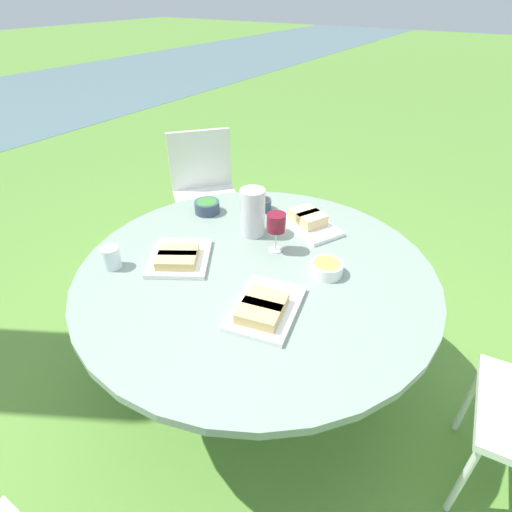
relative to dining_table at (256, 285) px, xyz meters
name	(u,v)px	position (x,y,z in m)	size (l,w,h in m)	color
ground_plane	(256,382)	(0.00, 0.00, -0.65)	(40.00, 40.00, 0.00)	#5B8C38
dining_table	(256,285)	(0.00, 0.00, 0.00)	(1.49, 1.49, 0.74)	#4C4C51
chair_near_right	(204,186)	(0.88, 1.02, -0.13)	(0.61, 0.61, 0.89)	silver
water_pitcher	(253,212)	(0.23, 0.17, 0.20)	(0.12, 0.12, 0.22)	silver
wine_glass	(277,224)	(0.16, 0.00, 0.23)	(0.08, 0.08, 0.18)	silver
platter_bread_main	(264,308)	(-0.22, -0.18, 0.12)	(0.36, 0.29, 0.06)	white
platter_charcuterie	(309,221)	(0.43, -0.03, 0.12)	(0.29, 0.34, 0.07)	white
platter_sandwich_side	(179,257)	(-0.14, 0.30, 0.11)	(0.37, 0.36, 0.06)	white
bowl_fries	(327,268)	(0.12, -0.26, 0.12)	(0.13, 0.13, 0.05)	white
bowl_salad	(207,206)	(0.27, 0.48, 0.13)	(0.13, 0.13, 0.06)	#334256
bowl_olives	(262,204)	(0.45, 0.26, 0.13)	(0.10, 0.10, 0.06)	#334256
cup_water_near	(111,258)	(-0.32, 0.51, 0.14)	(0.08, 0.08, 0.09)	silver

